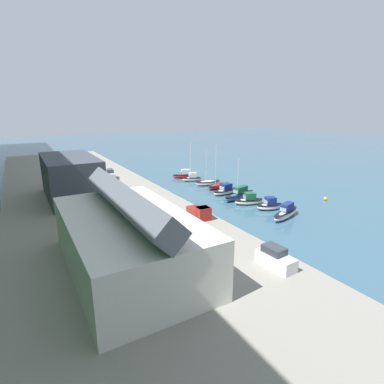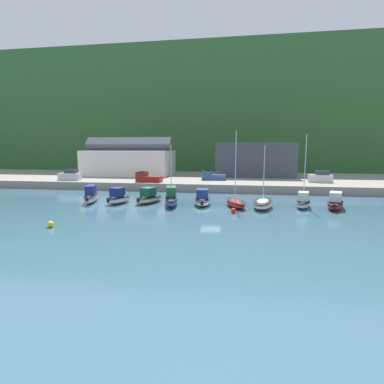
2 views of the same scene
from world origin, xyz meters
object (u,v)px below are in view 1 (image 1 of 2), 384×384
at_px(parked_car_0, 275,258).
at_px(mooring_buoy_0, 325,199).
at_px(moored_boat_5, 216,186).
at_px(mooring_buoy_1, 231,185).
at_px(pickup_truck_0, 200,212).
at_px(moored_boat_8, 185,175).
at_px(moored_boat_2, 249,200).
at_px(moored_boat_4, 225,190).
at_px(moored_boat_3, 240,195).
at_px(moored_boat_6, 208,183).
at_px(moored_boat_7, 192,178).
at_px(parked_car_2, 110,175).
at_px(pickup_truck_1, 137,198).
at_px(moored_boat_0, 286,213).
at_px(moored_boat_1, 269,205).

xyz_separation_m(parked_car_0, mooring_buoy_0, (15.03, -28.65, -2.01)).
height_order(moored_boat_5, parked_car_0, moored_boat_5).
xyz_separation_m(moored_boat_5, mooring_buoy_1, (-0.21, -3.75, -0.26)).
bearing_deg(moored_boat_5, pickup_truck_0, 120.60).
bearing_deg(moored_boat_8, moored_boat_2, -161.52).
bearing_deg(moored_boat_4, moored_boat_3, 177.84).
xyz_separation_m(moored_boat_4, moored_boat_6, (8.00, -0.97, -0.19)).
bearing_deg(moored_boat_7, moored_boat_4, -164.87).
relative_size(moored_boat_2, parked_car_2, 1.31).
distance_m(moored_boat_8, pickup_truck_1, 26.07).
relative_size(moored_boat_6, pickup_truck_0, 1.66).
relative_size(moored_boat_0, moored_boat_1, 1.50).
bearing_deg(moored_boat_4, mooring_buoy_1, -53.13).
distance_m(moored_boat_1, mooring_buoy_0, 13.37).
bearing_deg(moored_boat_4, moored_boat_7, -5.12).
xyz_separation_m(moored_boat_1, parked_car_0, (-16.49, 15.37, 1.52)).
relative_size(moored_boat_8, parked_car_2, 1.47).
height_order(parked_car_0, mooring_buoy_0, parked_car_0).
relative_size(pickup_truck_0, pickup_truck_1, 1.02).
distance_m(moored_boat_2, parked_car_2, 32.90).
bearing_deg(mooring_buoy_1, moored_boat_2, 157.42).
bearing_deg(parked_car_2, moored_boat_3, 133.09).
bearing_deg(moored_boat_8, pickup_truck_1, 151.72).
bearing_deg(moored_boat_8, parked_car_2, 100.66).
height_order(moored_boat_3, parked_car_2, moored_boat_3).
xyz_separation_m(moored_boat_0, moored_boat_2, (8.47, 0.53, -0.09)).
bearing_deg(mooring_buoy_1, moored_boat_1, 166.54).
distance_m(moored_boat_4, moored_boat_8, 17.18).
bearing_deg(moored_boat_6, moored_boat_5, -171.64).
height_order(moored_boat_3, moored_boat_8, moored_boat_3).
bearing_deg(moored_boat_7, moored_boat_5, -158.39).
bearing_deg(moored_boat_7, moored_boat_1, -163.37).
height_order(pickup_truck_1, mooring_buoy_0, pickup_truck_1).
distance_m(pickup_truck_1, mooring_buoy_1, 24.47).
distance_m(moored_boat_8, mooring_buoy_1, 13.74).
xyz_separation_m(moored_boat_8, mooring_buoy_1, (-12.86, -4.81, -0.46)).
bearing_deg(moored_boat_4, moored_boat_1, 178.05).
bearing_deg(moored_boat_0, pickup_truck_1, 33.87).
height_order(moored_boat_2, moored_boat_7, moored_boat_7).
height_order(moored_boat_5, moored_boat_8, moored_boat_5).
relative_size(moored_boat_4, pickup_truck_0, 1.26).
bearing_deg(moored_boat_5, moored_boat_1, 161.36).
bearing_deg(moored_boat_6, parked_car_2, 67.38).
distance_m(moored_boat_1, parked_car_0, 22.59).
distance_m(moored_boat_5, moored_boat_6, 3.47).
height_order(moored_boat_1, moored_boat_8, moored_boat_1).
height_order(pickup_truck_0, pickup_truck_1, same).
bearing_deg(mooring_buoy_1, moored_boat_0, 167.70).
distance_m(parked_car_2, pickup_truck_0, 32.35).
relative_size(moored_boat_1, pickup_truck_0, 1.03).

